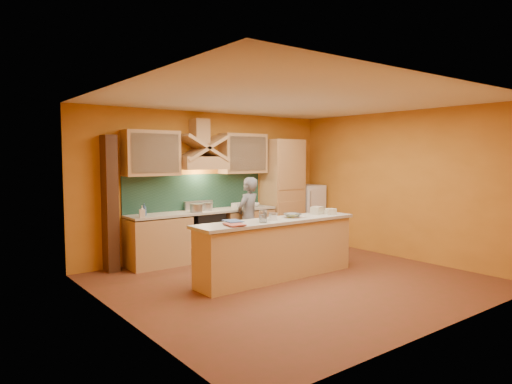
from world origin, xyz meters
TOP-DOWN VIEW (x-y plane):
  - floor at (0.00, 0.00)m, footprint 5.50×5.00m
  - ceiling at (0.00, 0.00)m, footprint 5.50×5.00m
  - wall_back at (0.00, 2.50)m, footprint 5.50×0.02m
  - wall_front at (0.00, -2.50)m, footprint 5.50×0.02m
  - wall_left at (-2.75, 0.00)m, footprint 0.02×5.00m
  - wall_right at (2.75, 0.00)m, footprint 0.02×5.00m
  - base_cabinet_left at (-1.25, 2.20)m, footprint 1.10×0.60m
  - base_cabinet_right at (0.65, 2.20)m, footprint 1.10×0.60m
  - counter_top at (-0.30, 2.20)m, footprint 3.00×0.62m
  - stove at (-0.30, 2.20)m, footprint 0.60×0.58m
  - backsplash at (-0.30, 2.48)m, footprint 3.00×0.03m
  - range_hood at (-0.30, 2.25)m, footprint 0.92×0.50m
  - hood_chimney at (-0.30, 2.35)m, footprint 0.30×0.30m
  - upper_cabinet_left at (-1.30, 2.33)m, footprint 1.00×0.35m
  - upper_cabinet_right at (0.70, 2.33)m, footprint 1.00×0.35m
  - pantry_column at (1.65, 2.20)m, footprint 0.80×0.60m
  - fridge at (2.40, 2.20)m, footprint 0.58×0.60m
  - trim_column_left at (-2.05, 2.35)m, footprint 0.20×0.30m
  - island_body at (-0.10, 0.30)m, footprint 2.80×0.55m
  - island_top at (-0.10, 0.30)m, footprint 2.90×0.62m
  - person at (0.39, 1.74)m, footprint 0.66×0.54m
  - pot_large at (-0.53, 2.08)m, footprint 0.29×0.29m
  - pot_small at (-0.24, 2.19)m, footprint 0.22×0.22m
  - soap_bottle_a at (-1.65, 1.95)m, footprint 0.12×0.12m
  - soap_bottle_b at (-1.52, 2.16)m, footprint 0.09×0.09m
  - bowl_back at (0.89, 2.21)m, footprint 0.24×0.24m
  - dish_rack at (0.51, 2.18)m, footprint 0.27×0.21m
  - book_lower at (-1.14, 0.18)m, footprint 0.30×0.37m
  - book_upper at (-1.02, 0.38)m, footprint 0.27×0.34m
  - jar_large at (-0.43, 0.24)m, footprint 0.13×0.13m
  - jar_small at (-0.48, 0.17)m, footprint 0.16×0.16m
  - kitchen_scale at (-0.19, 0.29)m, footprint 0.14×0.14m
  - mixing_bowl at (0.25, 0.32)m, footprint 0.35×0.35m
  - cloth at (0.34, 0.29)m, footprint 0.26×0.22m
  - grocery_bag_a at (0.88, 0.38)m, footprint 0.24×0.21m
  - grocery_bag_b at (1.03, 0.21)m, footprint 0.20×0.18m

SIDE VIEW (x-z plane):
  - floor at x=0.00m, z-range -0.01..0.01m
  - base_cabinet_left at x=-1.25m, z-range 0.00..0.86m
  - base_cabinet_right at x=0.65m, z-range 0.00..0.86m
  - island_body at x=-0.10m, z-range 0.00..0.88m
  - stove at x=-0.30m, z-range 0.00..0.90m
  - fridge at x=2.40m, z-range 0.00..1.30m
  - person at x=0.39m, z-range 0.00..1.55m
  - counter_top at x=-0.30m, z-range 0.88..0.92m
  - island_top at x=-0.10m, z-range 0.90..0.95m
  - cloth at x=0.34m, z-range 0.94..0.96m
  - bowl_back at x=0.89m, z-range 0.92..0.99m
  - book_lower at x=-1.14m, z-range 0.94..0.98m
  - dish_rack at x=0.51m, z-range 0.92..1.02m
  - pot_small at x=-0.24m, z-range 0.90..1.04m
  - pot_large at x=-0.53m, z-range 0.90..1.05m
  - book_upper at x=-1.02m, z-range 0.97..0.99m
  - mixing_bowl at x=0.25m, z-range 0.95..1.01m
  - kitchen_scale at x=-0.19m, z-range 0.94..1.04m
  - grocery_bag_b at x=1.03m, z-range 0.95..1.05m
  - jar_small at x=-0.48m, z-range 0.94..1.07m
  - grocery_bag_a at x=0.88m, z-range 0.94..1.08m
  - soap_bottle_a at x=-1.65m, z-range 0.92..1.13m
  - soap_bottle_b at x=-1.52m, z-range 0.92..1.14m
  - jar_large at x=-0.43m, z-range 0.94..1.12m
  - pantry_column at x=1.65m, z-range 0.00..2.30m
  - trim_column_left at x=-2.05m, z-range 0.00..2.30m
  - backsplash at x=-0.30m, z-range 0.90..1.60m
  - wall_back at x=0.00m, z-range 0.00..2.80m
  - wall_front at x=0.00m, z-range 0.00..2.80m
  - wall_left at x=-2.75m, z-range 0.00..2.80m
  - wall_right at x=2.75m, z-range 0.00..2.80m
  - range_hood at x=-0.30m, z-range 1.70..1.94m
  - upper_cabinet_left at x=-1.30m, z-range 1.60..2.40m
  - upper_cabinet_right at x=0.70m, z-range 1.60..2.40m
  - hood_chimney at x=-0.30m, z-range 2.15..2.65m
  - ceiling at x=0.00m, z-range 2.79..2.80m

